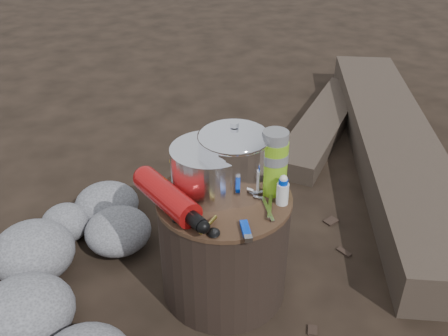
{
  "coord_description": "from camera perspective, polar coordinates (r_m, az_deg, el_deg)",
  "views": [
    {
      "loc": [
        -0.18,
        -1.2,
        1.23
      ],
      "look_at": [
        0.0,
        0.0,
        0.48
      ],
      "focal_mm": 39.31,
      "sensor_mm": 36.0,
      "label": 1
    }
  ],
  "objects": [
    {
      "name": "stuff_sack",
      "position": [
        1.58,
        -3.9,
        0.94
      ],
      "size": [
        0.14,
        0.11,
        0.09
      ],
      "primitive_type": "ellipsoid",
      "color": "#D8A306",
      "rests_on": "stump"
    },
    {
      "name": "pot_grabber",
      "position": [
        1.43,
        5.02,
        -4.52
      ],
      "size": [
        0.05,
        0.14,
        0.01
      ],
      "primitive_type": null,
      "rotation": [
        0.0,
        0.0,
        -0.12
      ],
      "color": "#A2A2A7",
      "rests_on": "stump"
    },
    {
      "name": "camping_pot",
      "position": [
        1.47,
        1.17,
        1.17
      ],
      "size": [
        0.21,
        0.21,
        0.21
      ],
      "primitive_type": "cylinder",
      "color": "white",
      "rests_on": "stump"
    },
    {
      "name": "stump",
      "position": [
        1.6,
        0.0,
        -8.9
      ],
      "size": [
        0.41,
        0.41,
        0.38
      ],
      "primitive_type": "cylinder",
      "color": "black",
      "rests_on": "ground"
    },
    {
      "name": "spork",
      "position": [
        1.36,
        -3.71,
        -6.78
      ],
      "size": [
        0.13,
        0.1,
        0.01
      ],
      "primitive_type": null,
      "rotation": [
        0.0,
        0.0,
        0.98
      ],
      "color": "black",
      "rests_on": "stump"
    },
    {
      "name": "thermos",
      "position": [
        1.46,
        5.86,
        0.62
      ],
      "size": [
        0.08,
        0.08,
        0.2
      ],
      "primitive_type": "cylinder",
      "color": "#79B41B",
      "rests_on": "stump"
    },
    {
      "name": "squeeze_bottle",
      "position": [
        1.44,
        6.83,
        -2.69
      ],
      "size": [
        0.04,
        0.04,
        0.09
      ],
      "primitive_type": "cylinder",
      "color": "silver",
      "rests_on": "stump"
    },
    {
      "name": "ground",
      "position": [
        1.73,
        0.0,
        -13.68
      ],
      "size": [
        60.0,
        60.0,
        0.0
      ],
      "primitive_type": "plane",
      "color": "black",
      "rests_on": "ground"
    },
    {
      "name": "travel_mug",
      "position": [
        1.58,
        3.32,
        1.73
      ],
      "size": [
        0.09,
        0.09,
        0.13
      ],
      "primitive_type": "cylinder",
      "color": "black",
      "rests_on": "stump"
    },
    {
      "name": "foil_windscreen",
      "position": [
        1.48,
        -1.65,
        -0.13
      ],
      "size": [
        0.24,
        0.24,
        0.14
      ],
      "primitive_type": "cylinder",
      "color": "silver",
      "rests_on": "stump"
    },
    {
      "name": "rock_ring",
      "position": [
        1.73,
        -16.87,
        -11.26
      ],
      "size": [
        0.42,
        0.93,
        0.18
      ],
      "primitive_type": null,
      "color": "slate",
      "rests_on": "ground"
    },
    {
      "name": "food_pouch",
      "position": [
        1.59,
        0.12,
        2.44
      ],
      "size": [
        0.12,
        0.04,
        0.15
      ],
      "primitive_type": "cube",
      "rotation": [
        0.0,
        0.0,
        -0.13
      ],
      "color": "#111158",
      "rests_on": "stump"
    },
    {
      "name": "log_small",
      "position": [
        2.71,
        11.51,
        5.14
      ],
      "size": [
        0.79,
        1.05,
        0.09
      ],
      "primitive_type": "cube",
      "rotation": [
        0.0,
        0.0,
        -0.58
      ],
      "color": "#392F26",
      "rests_on": "ground"
    },
    {
      "name": "log_main",
      "position": [
        2.51,
        18.98,
        2.71
      ],
      "size": [
        0.82,
        2.07,
        0.17
      ],
      "primitive_type": "cube",
      "rotation": [
        0.0,
        0.0,
        -0.24
      ],
      "color": "#392F26",
      "rests_on": "ground"
    },
    {
      "name": "fuel_bottle",
      "position": [
        1.42,
        -6.63,
        -3.31
      ],
      "size": [
        0.23,
        0.32,
        0.08
      ],
      "primitive_type": null,
      "rotation": [
        0.0,
        0.0,
        0.51
      ],
      "color": "#A71011",
      "rests_on": "stump"
    },
    {
      "name": "lighter",
      "position": [
        1.35,
        2.51,
        -7.07
      ],
      "size": [
        0.02,
        0.08,
        0.02
      ],
      "primitive_type": "cube",
      "rotation": [
        0.0,
        0.0,
        -0.01
      ],
      "color": "#0232BE",
      "rests_on": "stump"
    }
  ]
}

